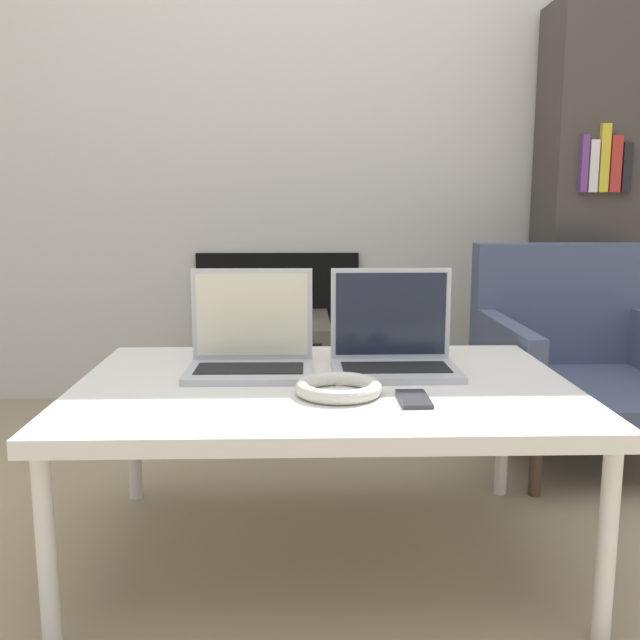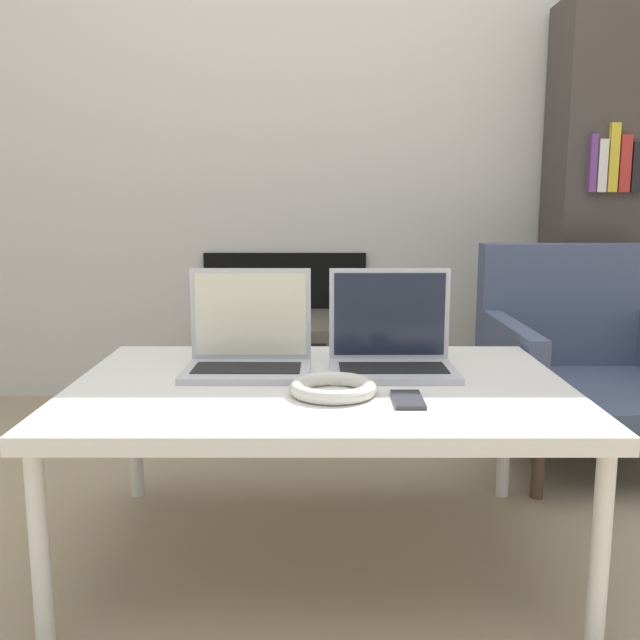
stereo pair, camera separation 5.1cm
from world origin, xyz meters
The scene contains 9 objects.
wall_back centered at (0.00, 1.74, 1.29)m, with size 7.00×0.08×2.60m.
table centered at (0.00, 0.33, 0.40)m, with size 1.13×0.78×0.43m.
laptop_left centered at (-0.17, 0.44, 0.49)m, with size 0.30×0.21×0.24m.
laptop_right centered at (0.17, 0.44, 0.49)m, with size 0.30×0.21×0.24m.
headphones centered at (0.03, 0.22, 0.44)m, with size 0.19×0.19×0.03m.
phone centered at (0.18, 0.17, 0.43)m, with size 0.06×0.12×0.01m.
tv centered at (-0.15, 1.43, 0.19)m, with size 0.41×0.52×0.39m.
armchair centered at (0.87, 1.05, 0.33)m, with size 0.61×0.68×0.69m.
bookshelf centered at (1.21, 1.54, 0.79)m, with size 0.61×0.32×1.57m.
Camera 2 is at (-0.00, -1.25, 0.85)m, focal length 40.00 mm.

